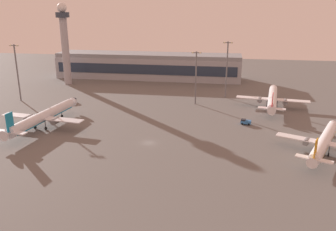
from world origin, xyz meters
TOP-DOWN VIEW (x-y plane):
  - ground_plane at (0.00, 0.00)m, footprint 416.00×416.00m
  - terminal_building at (-24.70, 112.43)m, footprint 121.09×22.40m
  - control_tower at (-70.07, 86.58)m, footprint 8.00×8.00m
  - airplane_taxiway_distant at (59.94, 0.86)m, footprint 30.24×38.32m
  - airplane_mid_apron at (-45.60, 9.16)m, footprint 35.88×45.98m
  - airplane_far_stand at (49.18, 54.17)m, footprint 34.35×44.00m
  - maintenance_van at (-49.41, 45.93)m, footprint 3.10×4.54m
  - baggage_tractor at (35.50, 26.27)m, footprint 4.42×2.66m
  - apron_light_west at (12.04, 53.88)m, footprint 4.80×0.90m
  - apron_light_central at (26.76, 68.86)m, footprint 4.80×0.90m
  - apron_light_east at (-77.51, 45.59)m, footprint 4.80×0.90m

SIDE VIEW (x-z plane):
  - ground_plane at x=0.00m, z-range 0.00..0.00m
  - maintenance_van at x=-49.41m, z-range 0.05..2.30m
  - baggage_tractor at x=35.50m, z-range 0.05..2.30m
  - airplane_taxiway_distant at x=59.94m, z-range -1.26..9.07m
  - airplane_far_stand at x=49.18m, z-range -1.38..9.91m
  - airplane_mid_apron at x=-45.60m, z-range -1.44..10.36m
  - terminal_building at x=-24.70m, z-range -0.11..16.29m
  - apron_light_west at x=12.04m, z-range 1.85..27.97m
  - apron_light_east at x=-77.51m, z-range 1.88..30.68m
  - apron_light_central at x=26.76m, z-range 1.89..31.40m
  - control_tower at x=-70.07m, z-range 3.38..51.66m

